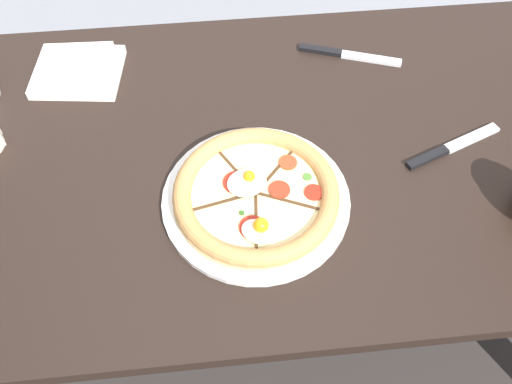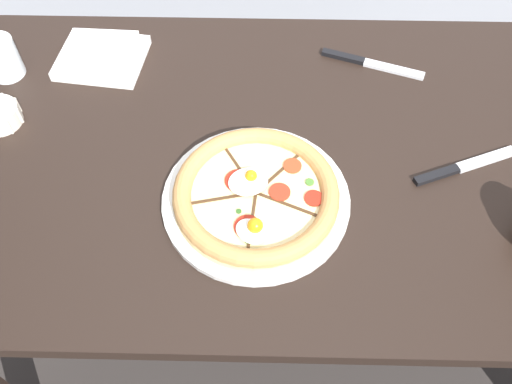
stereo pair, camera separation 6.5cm
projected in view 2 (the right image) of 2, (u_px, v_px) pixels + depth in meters
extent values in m
plane|color=#2D2826|center=(289.00, 311.00, 1.62)|extent=(12.00, 12.00, 0.00)
cube|color=black|center=(309.00, 156.00, 1.02)|extent=(1.46, 0.77, 0.03)
cube|color=black|center=(53.00, 143.00, 1.53)|extent=(0.06, 0.06, 0.72)
cylinder|color=white|center=(256.00, 200.00, 0.94)|extent=(0.32, 0.32, 0.01)
cylinder|color=#E5C684|center=(256.00, 196.00, 0.93)|extent=(0.28, 0.28, 0.01)
cylinder|color=beige|center=(256.00, 194.00, 0.92)|extent=(0.23, 0.23, 0.00)
torus|color=tan|center=(256.00, 193.00, 0.92)|extent=(0.28, 0.28, 0.03)
cube|color=#472D19|center=(240.00, 169.00, 0.95)|extent=(0.06, 0.10, 0.00)
cube|color=#472D19|center=(222.00, 198.00, 0.91)|extent=(0.11, 0.03, 0.00)
cube|color=#472D19|center=(252.00, 222.00, 0.88)|extent=(0.02, 0.12, 0.00)
cube|color=#472D19|center=(288.00, 205.00, 0.90)|extent=(0.11, 0.05, 0.00)
cube|color=#472D19|center=(279.00, 173.00, 0.94)|extent=(0.08, 0.09, 0.00)
cylinder|color=red|center=(238.00, 181.00, 0.93)|extent=(0.05, 0.05, 0.00)
cylinder|color=red|center=(292.00, 166.00, 0.95)|extent=(0.03, 0.03, 0.00)
cylinder|color=red|center=(247.00, 227.00, 0.88)|extent=(0.04, 0.04, 0.00)
cylinder|color=red|center=(280.00, 192.00, 0.92)|extent=(0.04, 0.04, 0.00)
cylinder|color=red|center=(312.00, 198.00, 0.91)|extent=(0.03, 0.03, 0.00)
ellipsoid|color=white|center=(251.00, 231.00, 0.87)|extent=(0.07, 0.07, 0.01)
sphere|color=orange|center=(255.00, 226.00, 0.86)|extent=(0.03, 0.03, 0.03)
ellipsoid|color=white|center=(248.00, 181.00, 0.92)|extent=(0.08, 0.08, 0.01)
sphere|color=orange|center=(251.00, 176.00, 0.92)|extent=(0.02, 0.02, 0.02)
cylinder|color=#386B23|center=(256.00, 189.00, 0.92)|extent=(0.02, 0.02, 0.00)
cylinder|color=#2D5B1E|center=(239.00, 211.00, 0.89)|extent=(0.01, 0.01, 0.00)
cylinder|color=#477A2D|center=(249.00, 239.00, 0.86)|extent=(0.02, 0.02, 0.00)
cylinder|color=#477A2D|center=(310.00, 182.00, 0.93)|extent=(0.02, 0.02, 0.00)
cylinder|color=#386B23|center=(294.00, 170.00, 0.94)|extent=(0.01, 0.01, 0.00)
cylinder|color=silver|center=(20.00, 116.00, 1.03)|extent=(0.01, 0.01, 0.03)
cylinder|color=silver|center=(18.00, 105.00, 1.05)|extent=(0.01, 0.01, 0.03)
cylinder|color=silver|center=(5.00, 100.00, 1.06)|extent=(0.01, 0.01, 0.03)
cylinder|color=silver|center=(9.00, 127.00, 1.02)|extent=(0.01, 0.01, 0.03)
cube|color=white|center=(102.00, 58.00, 1.14)|extent=(0.19, 0.17, 0.02)
cube|color=white|center=(100.00, 51.00, 1.12)|extent=(0.15, 0.13, 0.02)
cube|color=silver|center=(394.00, 69.00, 1.13)|extent=(0.13, 0.06, 0.01)
cube|color=black|center=(343.00, 56.00, 1.15)|extent=(0.09, 0.05, 0.01)
cube|color=silver|center=(486.00, 159.00, 0.99)|extent=(0.12, 0.06, 0.01)
cube|color=black|center=(437.00, 175.00, 0.97)|extent=(0.09, 0.05, 0.01)
cylinder|color=white|center=(2.00, 58.00, 1.09)|extent=(0.07, 0.07, 0.08)
cylinder|color=silver|center=(5.00, 64.00, 1.11)|extent=(0.06, 0.06, 0.05)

